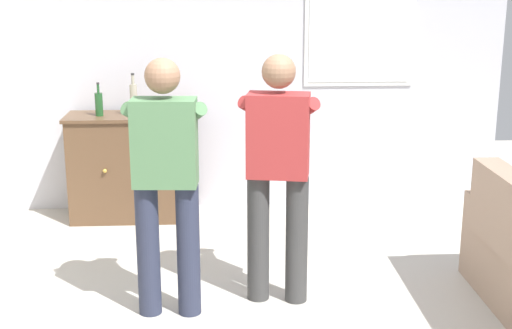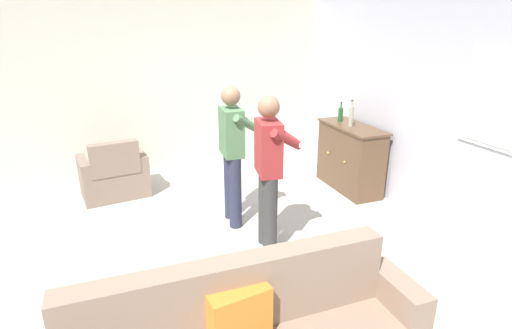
{
  "view_description": "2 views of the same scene",
  "coord_description": "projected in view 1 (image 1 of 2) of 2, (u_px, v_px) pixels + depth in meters",
  "views": [
    {
      "loc": [
        -0.08,
        -3.96,
        2.16
      ],
      "look_at": [
        0.16,
        0.42,
        0.99
      ],
      "focal_mm": 50.0,
      "sensor_mm": 36.0,
      "label": 1
    },
    {
      "loc": [
        3.87,
        -0.94,
        2.34
      ],
      "look_at": [
        0.14,
        0.46,
        0.92
      ],
      "focal_mm": 28.0,
      "sensor_mm": 36.0,
      "label": 2
    }
  ],
  "objects": [
    {
      "name": "wall_back_with_window",
      "position": [
        228.0,
        59.0,
        6.59
      ],
      "size": [
        5.2,
        0.15,
        2.8
      ],
      "color": "silver",
      "rests_on": "ground"
    },
    {
      "name": "sideboard_cabinet",
      "position": [
        134.0,
        167.0,
        6.44
      ],
      "size": [
        1.17,
        0.49,
        0.96
      ],
      "color": "brown",
      "rests_on": "ground"
    },
    {
      "name": "bottle_wine_green",
      "position": [
        134.0,
        99.0,
        6.22
      ],
      "size": [
        0.06,
        0.06,
        0.38
      ],
      "color": "gray",
      "rests_on": "sideboard_cabinet"
    },
    {
      "name": "bottle_liquor_amber",
      "position": [
        99.0,
        104.0,
        6.24
      ],
      "size": [
        0.07,
        0.07,
        0.29
      ],
      "color": "#1E4C23",
      "rests_on": "sideboard_cabinet"
    },
    {
      "name": "person_standing_left",
      "position": [
        166.0,
        176.0,
        4.48
      ],
      "size": [
        0.56,
        0.49,
        1.68
      ],
      "color": "#282D42",
      "rests_on": "ground"
    },
    {
      "name": "person_standing_right",
      "position": [
        278.0,
        167.0,
        4.68
      ],
      "size": [
        0.55,
        0.51,
        1.68
      ],
      "color": "#383838",
      "rests_on": "ground"
    }
  ]
}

